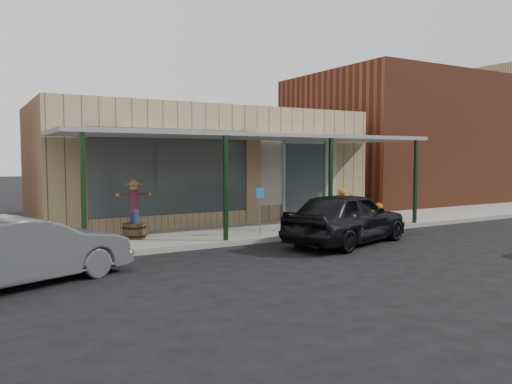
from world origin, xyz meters
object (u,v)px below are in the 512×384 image
barrel_scarecrow (134,218)px  car_grey (26,250)px  handicap_sign (260,205)px  barrel_pumpkin (378,214)px  parked_sedan (347,218)px

barrel_scarecrow → car_grey: (-3.08, -3.35, -0.06)m
handicap_sign → car_grey: (-6.35, -2.02, -0.39)m
barrel_scarecrow → barrel_pumpkin: size_ratio=2.19×
barrel_scarecrow → car_grey: bearing=-131.5°
barrel_pumpkin → parked_sedan: (-3.49, -2.38, 0.34)m
parked_sedan → barrel_pumpkin: bearing=-73.1°
barrel_scarecrow → parked_sedan: 5.91m
barrel_scarecrow → handicap_sign: barrel_scarecrow is taller
handicap_sign → car_grey: 6.68m
barrel_pumpkin → car_grey: car_grey is taller
handicap_sign → car_grey: bearing=-171.1°
barrel_scarecrow → handicap_sign: 3.55m
car_grey → parked_sedan: bearing=-108.1°
parked_sedan → car_grey: bearing=75.1°
parked_sedan → car_grey: (-8.17, -0.36, -0.08)m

